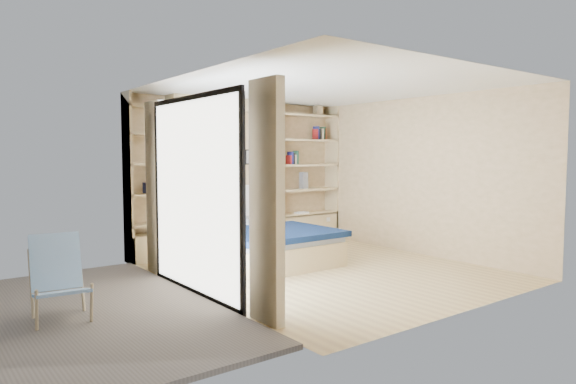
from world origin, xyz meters
TOP-DOWN VIEW (x-y plane):
  - ground at (0.00, 0.00)m, footprint 4.50×4.50m
  - room_shell at (-0.39, 1.52)m, footprint 4.50×4.50m
  - bed at (-0.37, 1.04)m, footprint 1.71×2.26m
  - photo_gallery at (-0.45, 2.22)m, footprint 1.48×0.02m
  - reading_lamps at (-0.30, 2.00)m, footprint 1.92×0.12m
  - shelf_decor at (1.21, 2.07)m, footprint 3.51×0.23m
  - deck at (-3.60, 0.00)m, footprint 3.20×4.00m
  - deck_chair at (-3.42, 0.03)m, footprint 0.58×0.87m

SIDE VIEW (x-z plane):
  - ground at x=0.00m, z-range 0.00..0.00m
  - deck at x=-3.60m, z-range -0.03..0.03m
  - bed at x=-0.37m, z-range -0.26..0.81m
  - deck_chair at x=-3.42m, z-range -0.02..0.81m
  - room_shell at x=-0.39m, z-range -1.17..3.33m
  - reading_lamps at x=-0.30m, z-range 1.03..1.17m
  - photo_gallery at x=-0.45m, z-range 1.19..2.01m
  - shelf_decor at x=1.21m, z-range 0.71..2.74m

